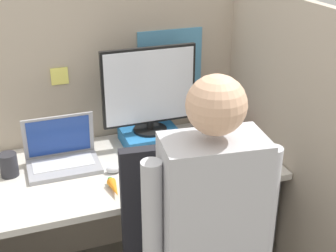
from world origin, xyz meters
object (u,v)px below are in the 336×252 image
Objects in this scene: monitor at (149,89)px; carrot_toy at (114,188)px; person at (217,239)px; coffee_mug at (208,122)px; pen_cup at (9,165)px; stapler at (230,135)px; paper_box at (150,137)px; laptop at (62,157)px.

carrot_toy is at bearing -126.23° from monitor.
person is 12.94× the size of coffee_mug.
coffee_mug is (0.39, 0.94, -0.02)m from person.
stapler is at bearing -0.71° from pen_cup.
paper_box is at bearing -173.05° from coffee_mug.
monitor is at bearing 90.00° from paper_box.
pen_cup is at bearing -172.63° from paper_box.
coffee_mug is at bearing 67.53° from person.
person is at bearing -119.47° from stapler.
coffee_mug reaches higher than stapler.
laptop is 0.86m from stapler.
paper_box is 0.21× the size of person.
person is at bearing -63.43° from laptop.
laptop is 2.30× the size of stapler.
carrot_toy is at bearing -145.71° from coffee_mug.
carrot_toy is at bearing -126.44° from paper_box.
laptop reaches higher than carrot_toy.
stapler is at bearing -1.39° from laptop.
pen_cup is at bearing -172.77° from coffee_mug.
laptop is (-0.45, -0.08, 0.01)m from paper_box.
person is (-0.45, -0.79, 0.04)m from stapler.
coffee_mug is (0.79, 0.12, 0.01)m from laptop.
stapler is at bearing 60.53° from person.
person is 1.01m from coffee_mug.
monitor is at bearing 86.96° from person.
person is at bearing -65.32° from carrot_toy.
laptop is at bearing 1.74° from pen_cup.
person is at bearing -112.47° from coffee_mug.
stapler is 0.74m from carrot_toy.
stapler is 0.91m from person.
paper_box is 0.34m from coffee_mug.
monitor is 3.36× the size of carrot_toy.
carrot_toy is at bearing -157.69° from stapler.
person is (0.24, -0.51, 0.05)m from carrot_toy.
monitor is (0.00, 0.00, 0.26)m from paper_box.
coffee_mug is 1.04m from pen_cup.
stapler is at bearing -14.81° from monitor.
coffee_mug is (-0.06, 0.14, 0.03)m from stapler.
paper_box is 0.46m from laptop.
paper_box is at bearing 86.95° from person.
laptop is 0.80m from coffee_mug.
monitor is 0.35× the size of person.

